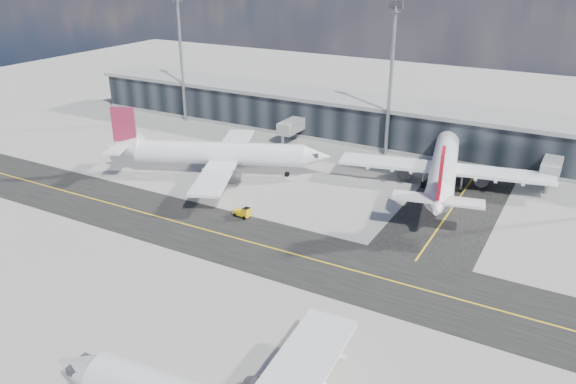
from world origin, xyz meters
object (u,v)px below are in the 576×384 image
airliner_af (216,153)px  airliner_redtail (444,166)px  baggage_tug (243,212)px  service_van (455,170)px

airliner_af → airliner_redtail: airliner_redtail is taller
airliner_af → airliner_redtail: size_ratio=0.93×
baggage_tug → service_van: (23.26, 33.90, -0.15)m
airliner_redtail → airliner_af: bearing=-172.7°
baggage_tug → service_van: 41.11m
baggage_tug → service_van: size_ratio=0.56×
airliner_redtail → baggage_tug: bearing=-143.7°
airliner_af → service_van: bearing=95.8°
airliner_redtail → service_van: size_ratio=8.23×
airliner_af → baggage_tug: (14.09, -12.80, -3.09)m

